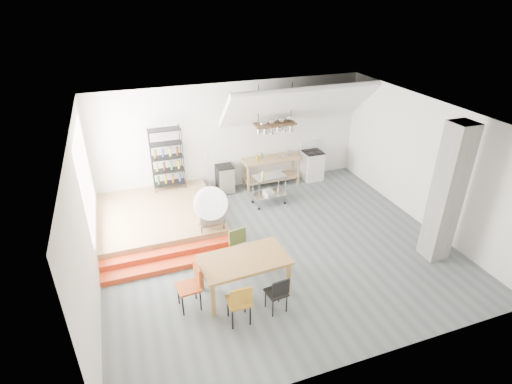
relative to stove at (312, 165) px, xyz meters
name	(u,v)px	position (x,y,z in m)	size (l,w,h in m)	color
floor	(277,247)	(-2.50, -3.16, -0.48)	(8.00, 8.00, 0.00)	#515B5E
wall_back	(233,137)	(-2.50, 0.34, 1.12)	(8.00, 0.04, 3.20)	silver
wall_left	(85,219)	(-6.50, -3.16, 1.12)	(0.04, 7.00, 3.20)	silver
wall_right	(425,163)	(1.50, -3.16, 1.12)	(0.04, 7.00, 3.20)	silver
ceiling	(280,117)	(-2.50, -3.16, 2.72)	(8.00, 7.00, 0.02)	white
slope_ceiling	(299,105)	(-0.70, -0.26, 2.07)	(4.40, 1.80, 0.15)	white
window_pane	(86,178)	(-6.48, -1.66, 1.32)	(0.02, 2.50, 2.20)	white
platform	(159,217)	(-5.00, -1.16, -0.28)	(3.00, 3.00, 0.40)	#94734A
step_lower	(171,265)	(-5.00, -3.11, -0.41)	(3.00, 0.35, 0.13)	red
step_upper	(169,254)	(-5.00, -2.76, -0.35)	(3.00, 0.35, 0.27)	red
concrete_column	(447,194)	(0.80, -4.66, 1.12)	(0.50, 0.50, 3.20)	slate
kitchen_counter	(271,167)	(-1.40, -0.01, 0.15)	(1.80, 0.60, 0.91)	#94734A
stove	(312,165)	(0.00, 0.00, 0.00)	(0.60, 0.60, 1.18)	white
pot_rack	(276,126)	(-1.37, -0.23, 1.50)	(1.20, 0.50, 1.43)	#3B2517
wire_shelving	(167,158)	(-4.50, 0.04, 0.85)	(0.88, 0.38, 1.80)	black
microwave_shelf	(211,222)	(-3.90, -2.41, 0.07)	(0.60, 0.40, 0.16)	#94734A
paper_lantern	(211,203)	(-4.31, -4.41, 1.72)	(0.60, 0.60, 0.60)	white
dining_table	(244,263)	(-3.71, -4.38, 0.25)	(1.78, 1.07, 0.82)	olive
chair_mustard	(240,301)	(-4.06, -5.18, 0.07)	(0.43, 0.43, 0.92)	#A5741C
chair_black	(278,292)	(-3.29, -5.13, 0.01)	(0.41, 0.41, 0.82)	black
chair_olive	(240,246)	(-3.55, -3.59, 0.07)	(0.50, 0.50, 0.93)	#556630
chair_red	(192,283)	(-4.77, -4.43, 0.08)	(0.46, 0.46, 0.95)	#C34E1B
rolling_cart	(269,186)	(-1.90, -1.10, 0.09)	(0.93, 0.57, 0.88)	silver
mini_fridge	(225,179)	(-2.87, 0.04, -0.06)	(0.49, 0.49, 0.84)	black
microwave	(211,216)	(-3.90, -2.41, 0.25)	(0.60, 0.41, 0.33)	beige
bowl	(281,157)	(-1.12, -0.06, 0.45)	(0.21, 0.21, 0.05)	silver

